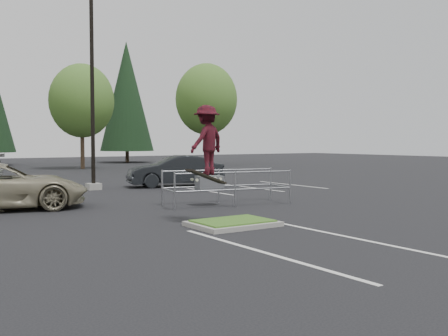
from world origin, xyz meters
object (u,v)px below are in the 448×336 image
skateboarder (206,141)px  car_r_charc (175,171)px  conif_c (127,96)px  cart_corral (214,183)px  light_pole (92,90)px  decid_c (82,103)px  decid_d (206,101)px

skateboarder → car_r_charc: skateboarder is taller
conif_c → cart_corral: 37.87m
light_pole → decid_c: 18.67m
decid_d → conif_c: conif_c is taller
decid_c → decid_d: decid_d is taller
decid_d → conif_c: (-3.99, 9.17, 0.94)m
conif_c → decid_c: bearing=-129.6°
decid_c → car_r_charc: bearing=-94.6°
decid_c → skateboarder: (-6.19, -28.83, -2.99)m
decid_c → skateboarder: bearing=-102.1°
skateboarder → car_r_charc: 11.60m
skateboarder → cart_corral: bearing=-146.7°
decid_d → cart_corral: decid_d is taller
decid_d → conif_c: 10.04m
cart_corral → decid_d: bearing=70.0°
conif_c → skateboarder: size_ratio=5.65×
decid_d → conif_c: size_ratio=0.75×
skateboarder → car_r_charc: bearing=-135.2°
cart_corral → car_r_charc: 7.81m
decid_c → light_pole: bearing=-107.1°
skateboarder → decid_c: bearing=-123.2°
decid_c → cart_corral: size_ratio=1.84×
decid_c → conif_c: 12.65m
decid_c → cart_corral: (-3.97, -25.74, -4.48)m
skateboarder → decid_d: bearing=-142.9°
conif_c → cart_corral: bearing=-108.7°
decid_d → car_r_charc: bearing=-125.6°
cart_corral → car_r_charc: size_ratio=0.98×
decid_d → skateboarder: decid_d is taller
light_pole → conif_c: 30.72m
light_pole → decid_c: bearing=72.9°
car_r_charc → cart_corral: bearing=-4.1°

